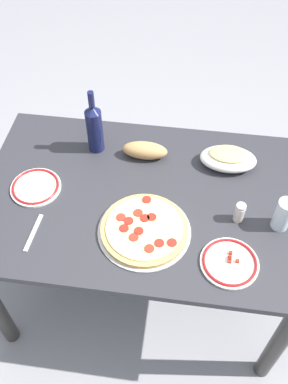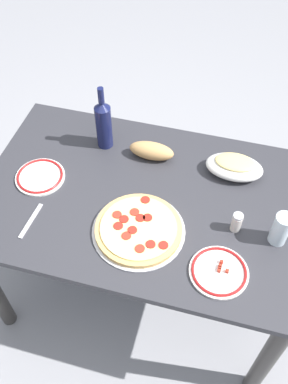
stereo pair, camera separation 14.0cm
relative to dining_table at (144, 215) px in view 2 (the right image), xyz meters
name	(u,v)px [view 2 (the right image)]	position (x,y,z in m)	size (l,w,h in m)	color
ground_plane	(144,284)	(0.00, 0.00, -0.63)	(8.00, 8.00, 0.00)	gray
dining_table	(144,215)	(0.00, 0.00, 0.00)	(1.34, 0.86, 0.75)	#2D2D33
pepperoni_pizza	(139,229)	(-0.02, 0.17, 0.14)	(0.36, 0.36, 0.03)	#B7B7BC
baked_pasta_dish	(234,166)	(-0.33, -0.22, 0.17)	(0.24, 0.15, 0.08)	white
wine_bottle	(104,123)	(0.25, -0.25, 0.25)	(0.07, 0.07, 0.31)	#141942
water_glass	(281,229)	(-0.53, 0.07, 0.19)	(0.07, 0.07, 0.14)	silver
side_plate_near	(219,272)	(-0.35, 0.26, 0.13)	(0.21, 0.21, 0.02)	white
side_plate_far	(40,176)	(0.45, 0.02, 0.13)	(0.21, 0.21, 0.02)	white
bread_loaf	(152,151)	(0.03, -0.22, 0.16)	(0.20, 0.08, 0.07)	tan
spice_shaker	(237,222)	(-0.38, 0.06, 0.17)	(0.04, 0.04, 0.09)	silver
fork_left	(31,221)	(0.39, 0.23, 0.13)	(0.17, 0.02, 0.01)	#B7B7BC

